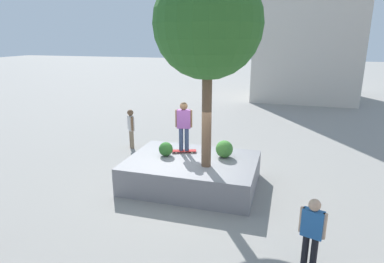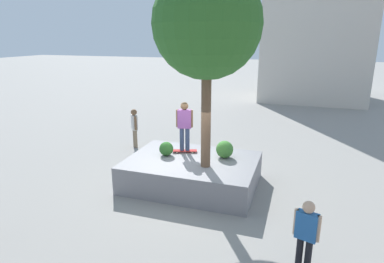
{
  "view_description": "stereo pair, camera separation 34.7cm",
  "coord_description": "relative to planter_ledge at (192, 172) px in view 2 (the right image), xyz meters",
  "views": [
    {
      "loc": [
        -2.73,
        8.89,
        4.54
      ],
      "look_at": [
        0.01,
        -0.33,
        1.76
      ],
      "focal_mm": 30.91,
      "sensor_mm": 36.0,
      "label": 1
    },
    {
      "loc": [
        -3.06,
        8.78,
        4.54
      ],
      "look_at": [
        0.01,
        -0.33,
        1.76
      ],
      "focal_mm": 30.91,
      "sensor_mm": 36.0,
      "label": 2
    }
  ],
  "objects": [
    {
      "name": "pedestrian_crossing",
      "position": [
        -3.38,
        3.08,
        0.46
      ],
      "size": [
        0.5,
        0.29,
        1.54
      ],
      "color": "black",
      "rests_on": "ground"
    },
    {
      "name": "planter_ledge",
      "position": [
        0.0,
        0.0,
        0.0
      ],
      "size": [
        3.97,
        2.88,
        0.86
      ],
      "primitive_type": "cube",
      "color": "gray",
      "rests_on": "ground"
    },
    {
      "name": "skateboard",
      "position": [
        0.43,
        -0.52,
        0.49
      ],
      "size": [
        0.83,
        0.45,
        0.07
      ],
      "color": "#A51E1E",
      "rests_on": "planter_ledge"
    },
    {
      "name": "skateboarder",
      "position": [
        0.43,
        -0.52,
        1.43
      ],
      "size": [
        0.54,
        0.27,
        1.61
      ],
      "color": "navy",
      "rests_on": "skateboard"
    },
    {
      "name": "boxwood_shrub",
      "position": [
        -0.92,
        -0.48,
        0.7
      ],
      "size": [
        0.54,
        0.54,
        0.54
      ],
      "primitive_type": "sphere",
      "color": "#3D7A33",
      "rests_on": "planter_ledge"
    },
    {
      "name": "ground_plane",
      "position": [
        -0.01,
        0.33,
        -0.43
      ],
      "size": [
        120.0,
        120.0,
        0.0
      ],
      "primitive_type": "plane",
      "color": "gray"
    },
    {
      "name": "plaza_tree",
      "position": [
        -0.55,
        0.39,
        4.4
      ],
      "size": [
        2.92,
        2.92,
        5.45
      ],
      "color": "brown",
      "rests_on": "planter_ledge"
    },
    {
      "name": "bystander_watching",
      "position": [
        3.46,
        -2.75,
        0.52
      ],
      "size": [
        0.43,
        0.46,
        1.65
      ],
      "color": "#847056",
      "rests_on": "ground"
    },
    {
      "name": "hedge_clump",
      "position": [
        0.89,
        -0.07,
        0.65
      ],
      "size": [
        0.45,
        0.45,
        0.45
      ],
      "primitive_type": "sphere",
      "color": "#2D6628",
      "rests_on": "planter_ledge"
    }
  ]
}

